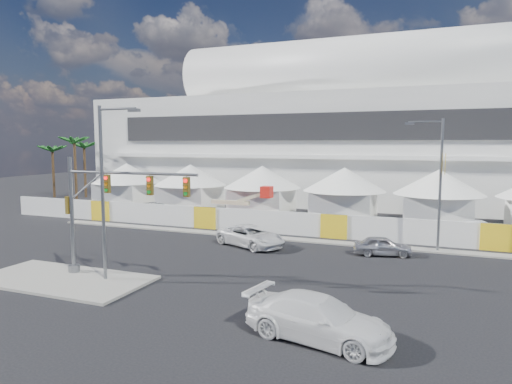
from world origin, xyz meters
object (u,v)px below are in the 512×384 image
at_px(sedan_silver, 383,246).
at_px(streetlight_median, 106,181).
at_px(pickup_curb, 251,236).
at_px(pickup_near, 319,318).
at_px(lot_car_a, 478,231).
at_px(traffic_mast, 98,210).
at_px(lot_car_c, 160,210).
at_px(boom_lift, 225,213).
at_px(streetlight_curb, 437,175).

distance_m(sedan_silver, streetlight_median, 19.02).
distance_m(pickup_curb, pickup_near, 16.94).
distance_m(lot_car_a, traffic_mast, 29.13).
height_order(pickup_near, lot_car_c, pickup_near).
bearing_deg(pickup_near, traffic_mast, 86.36).
bearing_deg(lot_car_c, sedan_silver, -86.19).
bearing_deg(traffic_mast, sedan_silver, 38.08).
relative_size(lot_car_c, boom_lift, 0.59).
bearing_deg(sedan_silver, traffic_mast, 115.41).
xyz_separation_m(traffic_mast, streetlight_median, (1.06, -0.50, 1.76)).
bearing_deg(boom_lift, traffic_mast, -84.03).
bearing_deg(streetlight_median, traffic_mast, 154.93).
bearing_deg(pickup_curb, lot_car_c, 80.30).
xyz_separation_m(streetlight_median, streetlight_curb, (17.16, 14.67, -0.19)).
xyz_separation_m(sedan_silver, traffic_mast, (-14.82, -11.61, 3.32)).
distance_m(lot_car_a, streetlight_median, 28.95).
relative_size(pickup_near, streetlight_median, 0.62).
height_order(traffic_mast, streetlight_curb, streetlight_curb).
bearing_deg(streetlight_median, streetlight_curb, 40.54).
height_order(lot_car_c, streetlight_curb, streetlight_curb).
xyz_separation_m(pickup_curb, lot_car_a, (16.35, 8.63, -0.01)).
relative_size(pickup_curb, streetlight_median, 0.59).
relative_size(pickup_near, streetlight_curb, 0.63).
distance_m(traffic_mast, boom_lift, 19.32).
relative_size(pickup_curb, streetlight_curb, 0.60).
xyz_separation_m(pickup_curb, traffic_mast, (-5.12, -10.80, 3.20)).
distance_m(lot_car_c, boom_lift, 8.95).
distance_m(pickup_curb, lot_car_a, 18.49).
distance_m(pickup_near, lot_car_a, 24.25).
distance_m(lot_car_a, boom_lift, 22.41).
bearing_deg(lot_car_c, pickup_curb, -99.75).
distance_m(pickup_curb, traffic_mast, 12.37).
bearing_deg(pickup_curb, boom_lift, 60.80).
bearing_deg(streetlight_curb, lot_car_c, 166.45).
distance_m(lot_car_c, streetlight_median, 24.48).
bearing_deg(pickup_curb, pickup_near, -123.85).
relative_size(streetlight_curb, boom_lift, 1.26).
bearing_deg(lot_car_c, lot_car_a, -68.15).
relative_size(lot_car_c, traffic_mast, 0.51).
relative_size(sedan_silver, traffic_mast, 0.45).
height_order(lot_car_a, traffic_mast, traffic_mast).
xyz_separation_m(streetlight_median, boom_lift, (-1.99, 19.57, -4.71)).
xyz_separation_m(lot_car_a, boom_lift, (-22.40, -0.35, 0.25)).
height_order(pickup_near, streetlight_curb, streetlight_curb).
xyz_separation_m(lot_car_a, streetlight_curb, (-3.26, -5.25, 4.78)).
xyz_separation_m(pickup_near, streetlight_median, (-12.92, 3.15, 4.87)).
bearing_deg(lot_car_a, boom_lift, 117.74).
xyz_separation_m(lot_car_c, streetlight_median, (10.75, -21.40, 5.10)).
bearing_deg(streetlight_median, lot_car_a, 44.31).
height_order(pickup_curb, lot_car_c, pickup_curb).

